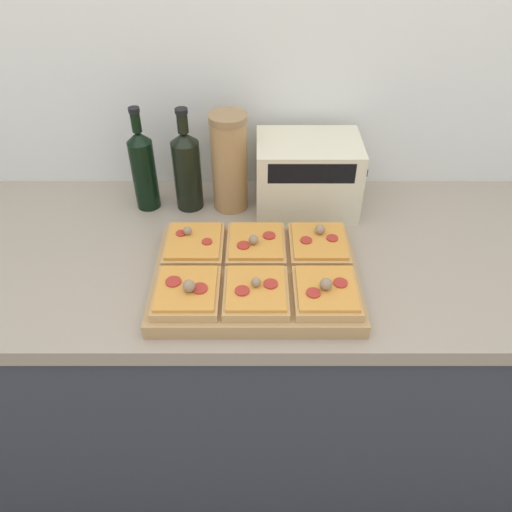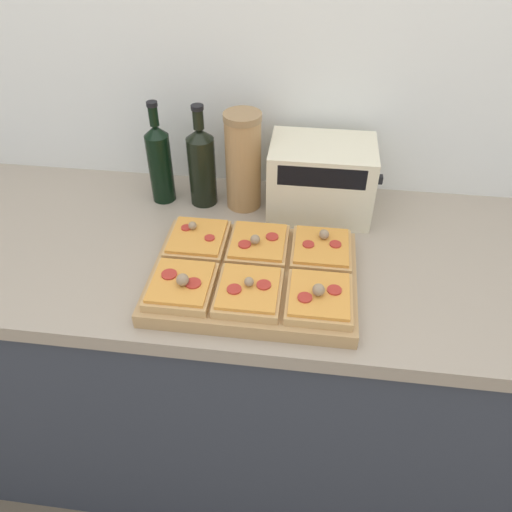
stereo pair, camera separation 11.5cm
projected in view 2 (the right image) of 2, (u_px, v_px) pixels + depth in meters
name	position (u px, v px, depth m)	size (l,w,h in m)	color
wall_back	(277.00, 68.00, 1.32)	(6.00, 0.06, 2.50)	silver
kitchen_counter	(260.00, 364.00, 1.55)	(2.63, 0.67, 0.92)	#333842
cutting_board	(254.00, 277.00, 1.15)	(0.46, 0.35, 0.04)	tan
pizza_slice_back_left	(198.00, 239.00, 1.21)	(0.14, 0.15, 0.05)	tan
pizza_slice_back_center	(259.00, 244.00, 1.19)	(0.14, 0.15, 0.05)	tan
pizza_slice_back_right	(321.00, 249.00, 1.18)	(0.14, 0.15, 0.05)	tan
pizza_slice_front_left	(181.00, 285.00, 1.08)	(0.14, 0.15, 0.06)	tan
pizza_slice_front_center	(249.00, 291.00, 1.07)	(0.14, 0.15, 0.05)	tan
pizza_slice_front_right	(319.00, 297.00, 1.05)	(0.14, 0.15, 0.05)	tan
olive_oil_bottle	(160.00, 162.00, 1.36)	(0.07, 0.07, 0.29)	black
wine_bottle	(202.00, 165.00, 1.35)	(0.07, 0.07, 0.28)	black
grain_jar_tall	(243.00, 161.00, 1.32)	(0.10, 0.10, 0.27)	#AD7F4C
toaster_oven	(321.00, 179.00, 1.33)	(0.30, 0.19, 0.20)	beige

